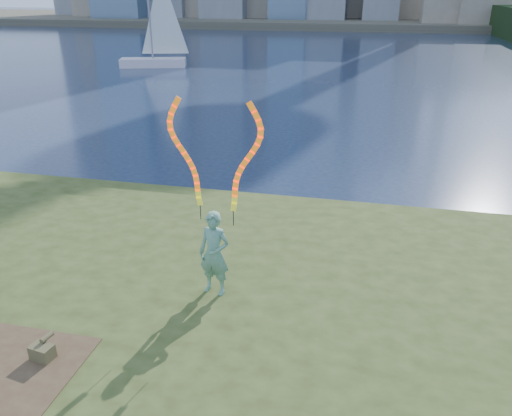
# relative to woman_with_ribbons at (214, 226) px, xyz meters

# --- Properties ---
(ground) EXTENTS (320.00, 320.00, 0.00)m
(ground) POSITION_rel_woman_with_ribbons_xyz_m (-0.86, -0.15, -2.20)
(ground) COLOR #1A2843
(ground) RESTS_ON ground
(grassy_knoll) EXTENTS (20.00, 18.00, 0.80)m
(grassy_knoll) POSITION_rel_woman_with_ribbons_xyz_m (-0.86, -2.45, -1.86)
(grassy_knoll) COLOR #334217
(grassy_knoll) RESTS_ON ground
(far_shore) EXTENTS (320.00, 40.00, 1.20)m
(far_shore) POSITION_rel_woman_with_ribbons_xyz_m (-0.86, 94.85, -1.60)
(far_shore) COLOR #4D4738
(far_shore) RESTS_ON ground
(woman_with_ribbons) EXTENTS (2.05, 0.54, 4.07)m
(woman_with_ribbons) POSITION_rel_woman_with_ribbons_xyz_m (0.00, 0.00, 0.00)
(woman_with_ribbons) COLOR #1E7449
(woman_with_ribbons) RESTS_ON grassy_knoll
(canvas_bag) EXTENTS (0.39, 0.44, 0.34)m
(canvas_bag) POSITION_rel_woman_with_ribbons_xyz_m (-2.13, -2.49, -1.26)
(canvas_bag) COLOR #4C4926
(canvas_bag) RESTS_ON grassy_knoll
(sailboat) EXTENTS (5.90, 3.26, 8.91)m
(sailboat) POSITION_rel_woman_with_ribbons_xyz_m (-15.61, 33.53, -0.67)
(sailboat) COLOR white
(sailboat) RESTS_ON ground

